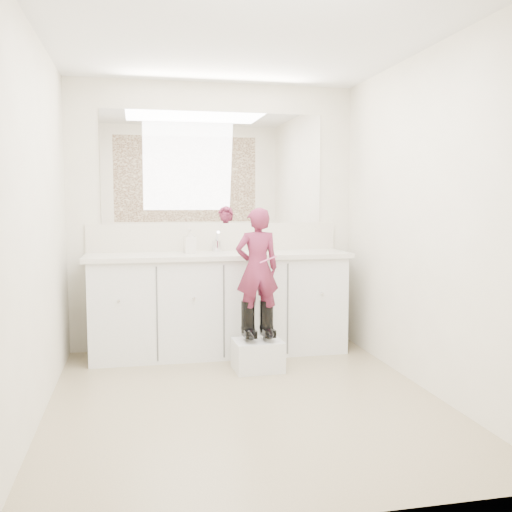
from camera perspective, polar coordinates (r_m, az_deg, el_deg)
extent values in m
plane|color=#827655|center=(3.99, -1.07, -14.16)|extent=(3.00, 3.00, 0.00)
plane|color=white|center=(3.90, -1.14, 21.25)|extent=(3.00, 3.00, 0.00)
plane|color=beige|center=(5.24, -4.19, 3.94)|extent=(2.60, 0.00, 2.60)
plane|color=beige|center=(2.30, 5.91, 1.96)|extent=(2.60, 0.00, 2.60)
plane|color=beige|center=(3.74, -21.11, 2.97)|extent=(0.00, 3.00, 3.00)
plane|color=beige|center=(4.20, 16.63, 3.35)|extent=(0.00, 3.00, 3.00)
cube|color=silver|center=(5.05, -3.70, -4.97)|extent=(2.20, 0.55, 0.85)
cube|color=beige|center=(4.97, -3.71, 0.05)|extent=(2.28, 0.58, 0.04)
cube|color=beige|center=(5.23, -4.15, 1.91)|extent=(2.28, 0.03, 0.25)
cube|color=white|center=(5.23, -4.20, 8.76)|extent=(2.00, 0.02, 1.00)
cube|color=#472819|center=(2.33, 5.94, 13.10)|extent=(2.00, 0.01, 1.20)
cylinder|color=silver|center=(5.13, -3.98, 1.00)|extent=(0.08, 0.08, 0.10)
imported|color=beige|center=(5.10, 1.39, 0.91)|extent=(0.10, 0.10, 0.09)
imported|color=beige|center=(5.01, -6.65, 1.52)|extent=(0.11, 0.11, 0.21)
cube|color=silver|center=(4.60, 0.17, -9.89)|extent=(0.39, 0.33, 0.24)
imported|color=#A5325D|center=(4.49, 0.12, -1.22)|extent=(0.35, 0.24, 0.95)
cylinder|color=#D5538D|center=(4.42, 1.23, -0.35)|extent=(0.14, 0.02, 0.06)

